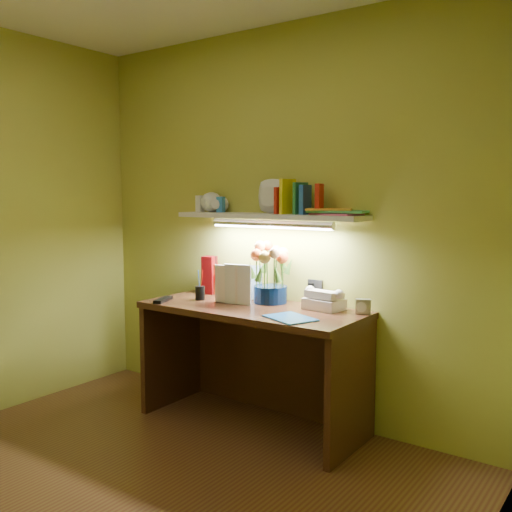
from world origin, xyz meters
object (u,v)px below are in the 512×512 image
(flower_bouquet, at_px, (270,273))
(telephone, at_px, (324,299))
(desk, at_px, (252,366))
(desk_clock, at_px, (363,306))
(whisky_bottle, at_px, (215,275))

(flower_bouquet, height_order, telephone, flower_bouquet)
(desk, bearing_deg, telephone, 24.06)
(telephone, xyz_separation_m, desk_clock, (0.24, 0.02, -0.02))
(telephone, xyz_separation_m, whisky_bottle, (-0.89, 0.04, 0.06))
(flower_bouquet, xyz_separation_m, desk_clock, (0.63, 0.03, -0.14))
(desk, xyz_separation_m, telephone, (0.40, 0.18, 0.44))
(desk, relative_size, telephone, 6.37)
(desk_clock, bearing_deg, telephone, 162.06)
(desk, relative_size, desk_clock, 16.24)
(desk_clock, distance_m, whisky_bottle, 1.13)
(whisky_bottle, bearing_deg, telephone, -2.88)
(flower_bouquet, xyz_separation_m, whisky_bottle, (-0.50, 0.05, -0.06))
(flower_bouquet, height_order, whisky_bottle, flower_bouquet)
(telephone, height_order, whisky_bottle, whisky_bottle)
(telephone, distance_m, whisky_bottle, 0.89)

